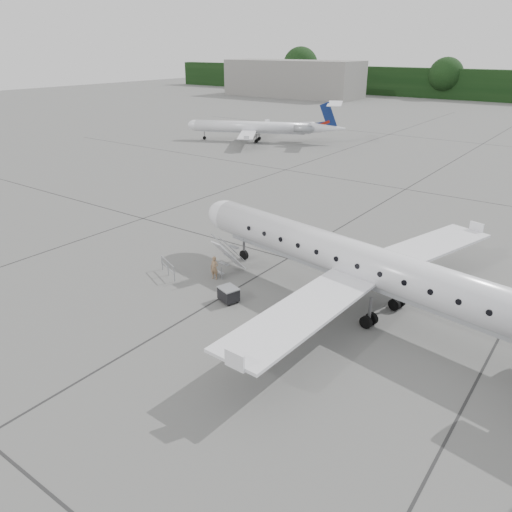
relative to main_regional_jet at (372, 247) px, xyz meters
The scene contains 8 objects.
ground 5.81m from the main_regional_jet, 118.92° to the right, with size 320.00×320.00×0.00m, color slate.
terminal_building 128.37m from the main_regional_jet, 124.17° to the left, with size 40.00×14.00×10.00m, color gray.
main_regional_jet is the anchor object (origin of this frame).
airstair 9.85m from the main_regional_jet, behind, with size 0.85×2.22×2.43m, color silver, non-canonical shape.
passenger 10.34m from the main_regional_jet, 168.73° to the right, with size 0.56×0.37×1.53m, color #8D6C4D.
safety_railing 13.32m from the main_regional_jet, 164.99° to the right, with size 2.20×0.08×1.00m, color #92959A, non-canonical shape.
baggage_cart 8.65m from the main_regional_jet, 151.35° to the right, with size 1.11×0.90×0.96m, color black, non-canonical shape.
bg_regional_left 54.58m from the main_regional_jet, 133.32° to the left, with size 23.34×16.80×6.12m, color silver, non-canonical shape.
Camera 1 is at (11.71, -20.05, 13.89)m, focal length 35.00 mm.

